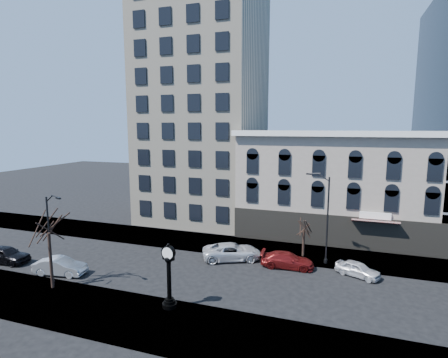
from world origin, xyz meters
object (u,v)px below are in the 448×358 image
(street_clock, at_px, (169,278))
(car_near_b, at_px, (60,266))
(car_near_a, at_px, (5,255))
(street_lamp_near, at_px, (51,216))

(street_clock, distance_m, car_near_b, 12.11)
(street_clock, xyz_separation_m, car_near_a, (-18.85, 2.59, -1.46))
(car_near_a, distance_m, car_near_b, 7.04)
(street_lamp_near, height_order, car_near_b, street_lamp_near)
(street_lamp_near, bearing_deg, car_near_a, -178.47)
(car_near_b, bearing_deg, street_lamp_near, -152.20)
(street_clock, height_order, car_near_b, street_clock)
(street_lamp_near, xyz_separation_m, car_near_b, (-1.72, 2.25, -5.24))
(car_near_a, relative_size, car_near_b, 1.04)
(street_clock, relative_size, car_near_a, 1.00)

